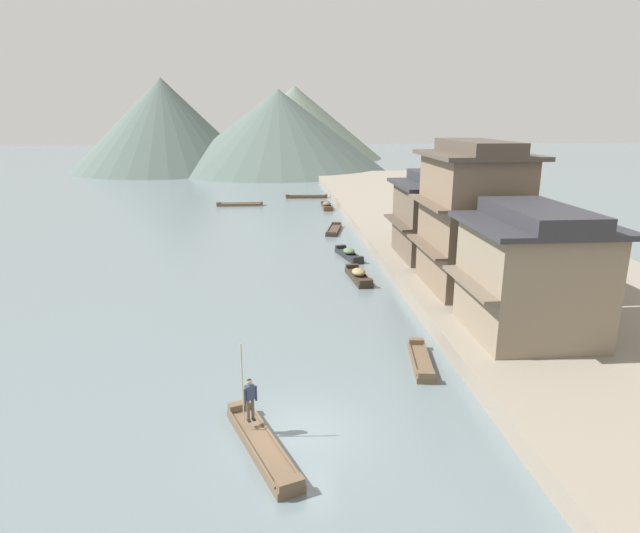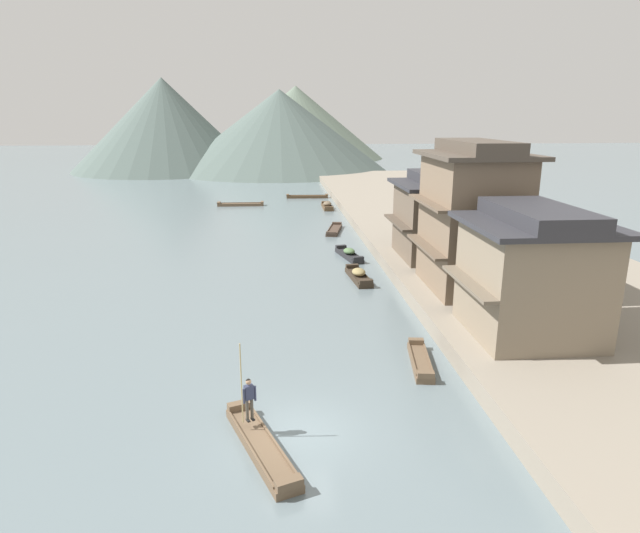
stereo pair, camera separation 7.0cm
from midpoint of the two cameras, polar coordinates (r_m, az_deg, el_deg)
The scene contains 17 objects.
ground_plane at distance 20.39m, azimuth -2.19°, elevation -17.06°, with size 400.00×400.00×0.00m, color slate.
riverbank_right at distance 51.21m, azimuth 14.45°, elevation 3.20°, with size 18.00×110.00×0.89m, color gray.
boat_foreground_poled at distance 19.50m, azimuth -6.18°, elevation -18.23°, with size 2.73×5.27×0.55m.
boatman_person at distance 19.72m, azimuth -7.51°, elevation -13.18°, with size 0.51×0.39×3.04m.
boat_moored_nearest at distance 66.83m, azimuth 0.68°, elevation 6.38°, with size 1.14×4.54×0.84m.
boat_moored_second at distance 25.55m, azimuth 10.45°, elevation -9.74°, with size 1.32×3.93×0.53m.
boat_moored_third at distance 69.49m, azimuth -8.42°, elevation 6.45°, with size 5.79×1.22×0.50m.
boat_moored_far at distance 53.33m, azimuth 1.41°, elevation 3.85°, with size 2.16×5.21×0.47m.
boat_midriver_drifting at distance 43.52m, azimuth 2.99°, elevation 1.30°, with size 1.84×4.45×0.77m.
boat_midriver_upstream at distance 75.45m, azimuth -1.44°, elevation 7.33°, with size 5.76×1.38×0.50m.
boat_upstream_distant at distance 37.69m, azimuth 4.01°, elevation -0.96°, with size 1.39×4.35×0.80m.
house_waterfront_nearest at distance 27.22m, azimuth 21.27°, elevation -0.64°, with size 6.52×6.59×6.14m.
house_waterfront_second at distance 33.33m, azimuth 15.54°, elevation 4.98°, with size 5.85×7.25×8.74m.
house_waterfront_tall at distance 40.66m, azimuth 12.26°, elevation 5.16°, with size 6.57×7.08×6.14m.
hill_far_west at distance 118.84m, azimuth -16.11°, elevation 14.12°, with size 37.56×37.56×18.31m, color #4C5B56.
hill_far_centre at distance 113.52m, azimuth -4.35°, elevation 14.03°, with size 43.74×43.74×16.00m, color #4C5B56.
hill_far_east at distance 147.35m, azimuth -2.65°, elevation 14.86°, with size 45.71×45.71×18.34m, color #5B6B5B.
Camera 1 is at (-0.79, -17.15, 11.00)m, focal length 30.52 mm.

